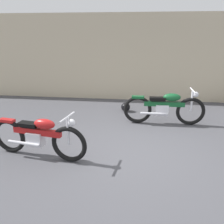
% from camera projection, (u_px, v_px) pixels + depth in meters
% --- Properties ---
extents(ground_plane, '(40.00, 40.00, 0.00)m').
position_uv_depth(ground_plane, '(137.00, 153.00, 4.92)').
color(ground_plane, '#47474C').
extents(building_wall, '(18.00, 0.30, 3.06)m').
position_uv_depth(building_wall, '(141.00, 58.00, 8.42)').
color(building_wall, beige).
rests_on(building_wall, ground_plane).
extents(helmet, '(0.29, 0.29, 0.29)m').
position_uv_depth(helmet, '(126.00, 107.00, 7.46)').
color(helmet, black).
rests_on(helmet, ground_plane).
extents(motorcycle_green, '(2.20, 0.61, 0.99)m').
position_uv_depth(motorcycle_green, '(165.00, 107.00, 6.33)').
color(motorcycle_green, black).
rests_on(motorcycle_green, ground_plane).
extents(motorcycle_red, '(2.09, 0.62, 0.94)m').
position_uv_depth(motorcycle_red, '(38.00, 136.00, 4.63)').
color(motorcycle_red, black).
rests_on(motorcycle_red, ground_plane).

